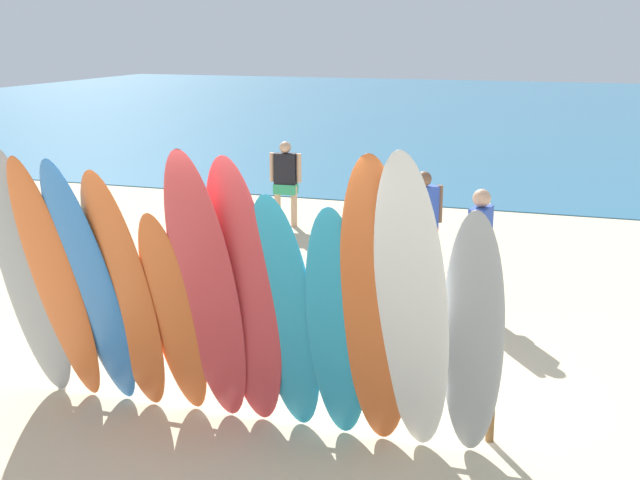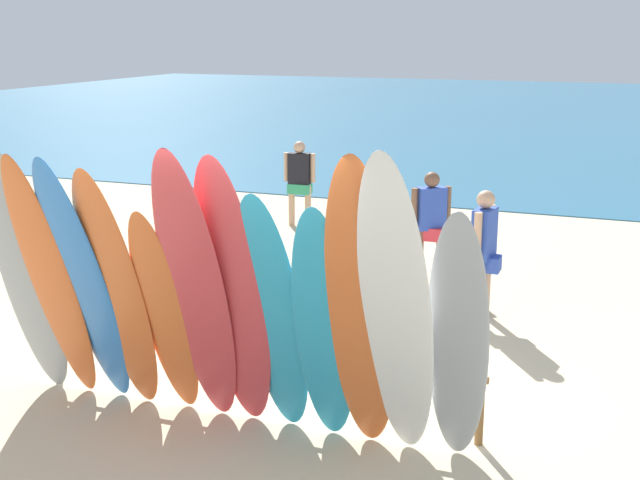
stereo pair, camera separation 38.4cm
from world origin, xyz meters
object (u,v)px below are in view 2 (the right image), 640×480
object	(u,v)px
beachgoer_near_rack	(431,219)
surfboard_grey_11	(458,341)
beachgoer_strolling	(484,246)
beachgoer_midbeach	(300,178)
surfboard_rack	(249,353)
surfboard_teal_7	(273,317)
surfboard_red_5	(196,292)
surfboard_orange_3	(117,293)
surfboard_grey_0	(25,272)
surfboard_blue_2	(84,285)
surfboard_orange_4	(165,315)
surfboard_orange_1	(51,281)
surfboard_red_6	(233,296)
surfboard_white_10	(396,313)
surfboard_teal_8	(324,328)
surfboard_orange_9	(362,310)

from	to	relation	value
beachgoer_near_rack	surfboard_grey_11	bearing A→B (deg)	-111.79
beachgoer_strolling	beachgoer_midbeach	bearing A→B (deg)	52.93
surfboard_rack	surfboard_teal_7	world-z (taller)	surfboard_teal_7
surfboard_red_5	surfboard_orange_3	bearing A→B (deg)	179.18
surfboard_red_5	surfboard_teal_7	world-z (taller)	surfboard_red_5
surfboard_teal_7	beachgoer_midbeach	bearing A→B (deg)	116.33
surfboard_grey_0	surfboard_blue_2	distance (m)	0.66
surfboard_orange_4	surfboard_grey_0	bearing A→B (deg)	-175.66
surfboard_orange_1	beachgoer_strolling	size ratio (longest dim) A/B	1.61
surfboard_blue_2	surfboard_red_6	bearing A→B (deg)	9.68
surfboard_grey_11	beachgoer_near_rack	size ratio (longest dim) A/B	1.46
surfboard_grey_0	surfboard_white_10	distance (m)	3.48
surfboard_orange_4	surfboard_teal_8	bearing A→B (deg)	2.35
surfboard_red_6	surfboard_teal_7	size ratio (longest dim) A/B	1.13
surfboard_orange_1	surfboard_teal_7	xyz separation A→B (m)	(2.08, 0.14, -0.11)
surfboard_orange_3	surfboard_grey_11	xyz separation A→B (m)	(2.94, 0.12, -0.08)
surfboard_orange_3	surfboard_white_10	distance (m)	2.50
surfboard_grey_0	surfboard_orange_9	world-z (taller)	surfboard_orange_9
surfboard_rack	surfboard_grey_0	xyz separation A→B (m)	(-1.93, -0.60, 0.73)
surfboard_teal_8	surfboard_orange_9	distance (m)	0.40
surfboard_orange_1	surfboard_blue_2	xyz separation A→B (m)	(0.34, 0.01, -0.00)
surfboard_rack	surfboard_teal_7	size ratio (longest dim) A/B	1.93
surfboard_teal_8	beachgoer_midbeach	distance (m)	8.15
surfboard_grey_0	surfboard_orange_1	xyz separation A→B (m)	(0.32, -0.05, -0.03)
surfboard_orange_4	surfboard_grey_11	xyz separation A→B (m)	(2.53, 0.05, 0.09)
surfboard_teal_7	beachgoer_strolling	xyz separation A→B (m)	(1.04, 3.66, -0.19)
surfboard_orange_4	surfboard_red_5	size ratio (longest dim) A/B	0.78
surfboard_grey_0	surfboard_red_6	bearing A→B (deg)	0.21
surfboard_grey_0	surfboard_red_6	size ratio (longest dim) A/B	1.00
surfboard_orange_9	beachgoer_near_rack	xyz separation A→B (m)	(-0.70, 5.05, -0.40)
surfboard_orange_1	beachgoer_strolling	distance (m)	4.93
surfboard_red_5	beachgoer_midbeach	size ratio (longest dim) A/B	1.78
surfboard_grey_11	beachgoer_midbeach	bearing A→B (deg)	115.35
surfboard_orange_1	surfboard_orange_4	size ratio (longest dim) A/B	1.22
surfboard_orange_4	beachgoer_midbeach	xyz separation A→B (m)	(-1.84, 7.46, -0.13)
surfboard_red_6	surfboard_rack	bearing A→B (deg)	105.98
surfboard_orange_3	surfboard_red_5	size ratio (longest dim) A/B	0.92
beachgoer_near_rack	surfboard_orange_3	bearing A→B (deg)	-144.56
surfboard_orange_4	beachgoer_near_rack	size ratio (longest dim) A/B	1.36
surfboard_blue_2	beachgoer_near_rack	world-z (taller)	surfboard_blue_2
surfboard_orange_1	surfboard_grey_11	size ratio (longest dim) A/B	1.13
surfboard_rack	beachgoer_midbeach	size ratio (longest dim) A/B	2.93
surfboard_teal_7	beachgoer_strolling	bearing A→B (deg)	79.49
surfboard_red_5	surfboard_red_6	bearing A→B (deg)	17.81
surfboard_teal_7	surfboard_teal_8	size ratio (longest dim) A/B	1.03
beachgoer_strolling	beachgoer_near_rack	world-z (taller)	beachgoer_strolling
surfboard_red_5	surfboard_orange_9	distance (m)	1.42
beachgoer_midbeach	surfboard_red_6	bearing A→B (deg)	-77.62
surfboard_grey_0	beachgoer_strolling	size ratio (longest dim) A/B	1.63
surfboard_orange_1	beachgoer_midbeach	distance (m)	7.61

